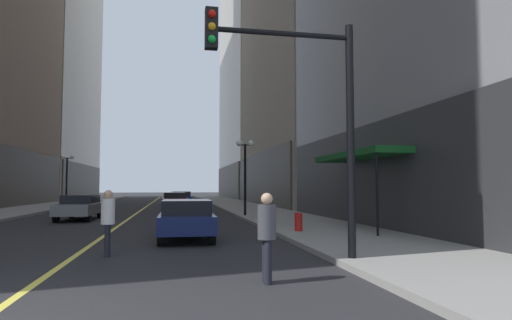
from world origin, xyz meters
TOP-DOWN VIEW (x-y plane):
  - ground_plane at (0.00, 35.00)m, footprint 200.00×200.00m
  - sidewalk_left at (-8.25, 35.00)m, footprint 4.50×78.00m
  - sidewalk_right at (8.25, 35.00)m, footprint 4.50×78.00m
  - lane_centre_stripe at (0.00, 35.00)m, footprint 0.16×70.00m
  - building_left_far at (-16.44, 60.00)m, footprint 12.07×26.00m
  - building_right_far at (15.71, 60.00)m, footprint 10.61×26.00m
  - storefront_awning_right at (9.69, 10.31)m, footprint 1.60×6.12m
  - car_navy at (2.84, 8.74)m, footprint 1.78×4.03m
  - car_grey at (-2.48, 18.54)m, footprint 1.81×4.46m
  - car_red at (2.45, 28.75)m, footprint 2.03×4.51m
  - car_blue at (3.04, 36.03)m, footprint 2.08×4.67m
  - pedestrian_with_orange_bag at (4.11, 1.99)m, footprint 0.35×0.35m
  - pedestrian_in_white_shirt at (0.81, 5.68)m, footprint 0.37×0.37m
  - traffic_light_near_right at (5.35, 3.47)m, footprint 3.43×0.35m
  - street_lamp_left_far at (-6.40, 32.33)m, footprint 1.06×0.36m
  - street_lamp_right_mid at (6.40, 18.41)m, footprint 1.06×0.36m
  - fire_hydrant_right at (6.90, 9.43)m, footprint 0.28×0.28m

SIDE VIEW (x-z plane):
  - ground_plane at x=0.00m, z-range 0.00..0.00m
  - lane_centre_stripe at x=0.00m, z-range 0.00..0.01m
  - sidewalk_left at x=-8.25m, z-range 0.00..0.15m
  - sidewalk_right at x=8.25m, z-range 0.00..0.15m
  - fire_hydrant_right at x=6.90m, z-range 0.00..0.80m
  - car_navy at x=2.84m, z-range 0.06..1.38m
  - car_grey at x=-2.48m, z-range 0.06..1.38m
  - car_red at x=2.45m, z-range 0.06..1.38m
  - car_blue at x=3.04m, z-range 0.06..1.38m
  - pedestrian_with_orange_bag at x=4.11m, z-range 0.13..1.77m
  - pedestrian_in_white_shirt at x=0.81m, z-range 0.14..1.80m
  - storefront_awning_right at x=9.69m, z-range 1.43..4.55m
  - street_lamp_left_far at x=-6.40m, z-range 1.04..5.47m
  - street_lamp_right_mid at x=6.40m, z-range 1.04..5.47m
  - traffic_light_near_right at x=5.35m, z-range 0.92..6.57m
  - building_left_far at x=-16.44m, z-range -0.09..45.36m
  - building_right_far at x=15.71m, z-range -0.10..60.51m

